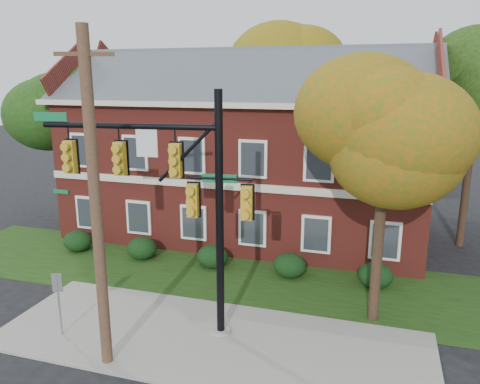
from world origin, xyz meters
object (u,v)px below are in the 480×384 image
(hedge_far_right, at_px, (375,275))
(tree_near_right, at_px, (394,130))
(tree_left_rear, at_px, (72,107))
(traffic_signal, at_px, (175,188))
(utility_pole, at_px, (96,206))
(sign_post, at_px, (58,294))
(hedge_far_left, at_px, (78,241))
(hedge_center, at_px, (212,256))
(hedge_left, at_px, (142,248))
(hedge_right, at_px, (290,265))
(apartment_building, at_px, (246,142))
(tree_far_rear, at_px, (299,69))

(hedge_far_right, height_order, tree_near_right, tree_near_right)
(tree_near_right, relative_size, tree_left_rear, 0.97)
(tree_near_right, bearing_deg, traffic_signal, -158.57)
(utility_pole, distance_m, sign_post, 4.16)
(hedge_far_left, height_order, tree_near_right, tree_near_right)
(hedge_center, height_order, utility_pole, utility_pole)
(hedge_far_left, distance_m, hedge_left, 3.50)
(hedge_far_left, distance_m, tree_left_rear, 7.90)
(hedge_far_left, distance_m, traffic_signal, 10.44)
(tree_near_right, bearing_deg, sign_post, -158.25)
(hedge_right, distance_m, utility_pole, 9.70)
(hedge_left, bearing_deg, hedge_far_right, 0.00)
(tree_near_right, height_order, traffic_signal, tree_near_right)
(hedge_left, bearing_deg, tree_left_rear, 146.41)
(hedge_far_left, bearing_deg, apartment_building, 36.89)
(hedge_right, distance_m, tree_left_rear, 15.17)
(hedge_left, bearing_deg, hedge_center, 0.00)
(traffic_signal, bearing_deg, hedge_center, 91.94)
(hedge_left, bearing_deg, tree_near_right, -14.81)
(hedge_far_right, height_order, tree_far_rear, tree_far_rear)
(apartment_building, xyz_separation_m, tree_far_rear, (1.34, 7.84, 3.86))
(hedge_center, relative_size, tree_left_rear, 0.16)
(traffic_signal, height_order, sign_post, traffic_signal)
(utility_pole, bearing_deg, hedge_center, 65.35)
(apartment_building, relative_size, hedge_right, 13.43)
(apartment_building, relative_size, utility_pole, 1.95)
(hedge_center, relative_size, sign_post, 0.63)
(utility_pole, bearing_deg, hedge_right, 41.59)
(traffic_signal, bearing_deg, hedge_right, 56.74)
(hedge_far_right, height_order, utility_pole, utility_pole)
(utility_pole, bearing_deg, tree_near_right, 11.23)
(apartment_building, relative_size, sign_post, 8.50)
(hedge_left, xyz_separation_m, hedge_right, (7.00, 0.00, 0.00))
(hedge_center, xyz_separation_m, traffic_signal, (0.79, -5.36, 4.42))
(tree_far_rear, xyz_separation_m, utility_pole, (-1.84, -20.79, -3.96))
(hedge_far_right, relative_size, traffic_signal, 0.18)
(tree_near_right, height_order, utility_pole, utility_pole)
(hedge_right, distance_m, sign_post, 9.31)
(hedge_left, distance_m, sign_post, 6.93)
(apartment_building, bearing_deg, sign_post, -102.89)
(apartment_building, bearing_deg, tree_near_right, -48.23)
(tree_near_right, bearing_deg, apartment_building, 131.77)
(tree_far_rear, xyz_separation_m, sign_post, (-4.11, -19.91, -7.34))
(tree_near_right, xyz_separation_m, utility_pole, (-7.72, -4.86, -1.79))
(hedge_right, xyz_separation_m, tree_far_rear, (-2.16, 13.09, 8.32))
(tree_left_rear, distance_m, tree_far_rear, 14.40)
(hedge_right, distance_m, hedge_far_right, 3.50)
(utility_pole, bearing_deg, tree_far_rear, 64.01)
(tree_near_right, height_order, tree_left_rear, tree_left_rear)
(apartment_building, bearing_deg, hedge_center, -90.00)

